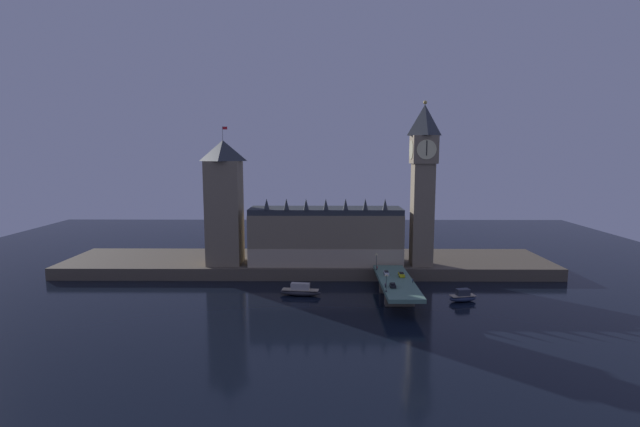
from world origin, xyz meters
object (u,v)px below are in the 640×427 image
object	(u,v)px
boat_upstream	(300,291)
pedestrian_mid_walk	(413,280)
street_lamp_far	(376,260)
car_southbound_trail	(401,275)
clock_tower	(423,180)
boat_downstream	(463,297)
pedestrian_near_rail	(385,285)
victoria_tower	(224,202)
car_northbound_trail	(393,285)
pedestrian_far_rail	(377,268)
car_northbound_lead	(386,273)
street_lamp_near	(386,281)

from	to	relation	value
boat_upstream	pedestrian_mid_walk	bearing A→B (deg)	-9.29
pedestrian_mid_walk	street_lamp_far	world-z (taller)	street_lamp_far
car_southbound_trail	boat_upstream	xyz separation A→B (m)	(-38.40, -1.91, -5.97)
clock_tower	boat_downstream	xyz separation A→B (m)	(8.30, -34.30, -40.62)
pedestrian_mid_walk	boat_downstream	world-z (taller)	pedestrian_mid_walk
boat_downstream	pedestrian_near_rail	bearing A→B (deg)	-168.10
victoria_tower	pedestrian_near_rail	distance (m)	81.70
victoria_tower	boat_upstream	xyz separation A→B (m)	(34.51, -30.49, -30.54)
clock_tower	pedestrian_mid_walk	bearing A→B (deg)	-106.26
car_southbound_trail	car_northbound_trail	bearing A→B (deg)	-110.55
victoria_tower	boat_upstream	distance (m)	55.26
clock_tower	boat_upstream	distance (m)	70.88
victoria_tower	pedestrian_far_rail	size ratio (longest dim) A/B	36.73
car_northbound_lead	boat_downstream	size ratio (longest dim) A/B	0.41
pedestrian_far_rail	car_northbound_lead	bearing A→B (deg)	-70.06
boat_downstream	car_southbound_trail	bearing A→B (deg)	157.85
pedestrian_near_rail	pedestrian_far_rail	bearing A→B (deg)	90.00
pedestrian_mid_walk	street_lamp_near	size ratio (longest dim) A/B	0.27
clock_tower	victoria_tower	bearing A→B (deg)	178.11
clock_tower	boat_upstream	xyz separation A→B (m)	(-51.11, -27.66, -40.58)
car_northbound_trail	street_lamp_near	xyz separation A→B (m)	(-3.08, -5.57, 3.20)
victoria_tower	car_southbound_trail	world-z (taller)	victoria_tower
victoria_tower	street_lamp_far	xyz separation A→B (m)	(64.47, -19.02, -21.05)
pedestrian_mid_walk	car_northbound_trail	bearing A→B (deg)	-144.79
clock_tower	car_northbound_trail	bearing A→B (deg)	-114.28
street_lamp_near	boat_downstream	bearing A→B (deg)	21.04
boat_downstream	clock_tower	bearing A→B (deg)	103.61
car_southbound_trail	boat_upstream	bearing A→B (deg)	-177.15
pedestrian_near_rail	street_lamp_far	bearing A→B (deg)	90.95
car_southbound_trail	pedestrian_mid_walk	bearing A→B (deg)	-72.74
car_northbound_lead	street_lamp_far	size ratio (longest dim) A/B	0.66
car_northbound_lead	car_northbound_trail	bearing A→B (deg)	-90.00
pedestrian_mid_walk	street_lamp_near	bearing A→B (deg)	-134.68
car_southbound_trail	pedestrian_far_rail	xyz separation A→B (m)	(-8.05, 10.08, 0.11)
car_northbound_lead	street_lamp_far	distance (m)	8.33
pedestrian_far_rail	boat_downstream	distance (m)	35.06
car_northbound_lead	pedestrian_mid_walk	size ratio (longest dim) A/B	2.64
pedestrian_near_rail	boat_upstream	distance (m)	33.49
pedestrian_mid_walk	car_southbound_trail	bearing A→B (deg)	107.26
pedestrian_mid_walk	boat_downstream	bearing A→B (deg)	0.24
car_southbound_trail	boat_downstream	distance (m)	23.47
car_northbound_trail	pedestrian_far_rail	world-z (taller)	pedestrian_far_rail
victoria_tower	pedestrian_mid_walk	distance (m)	87.72
pedestrian_mid_walk	pedestrian_far_rail	size ratio (longest dim) A/B	1.04
pedestrian_mid_walk	pedestrian_far_rail	world-z (taller)	pedestrian_mid_walk
street_lamp_near	car_northbound_lead	bearing A→B (deg)	82.23
car_southbound_trail	pedestrian_near_rail	size ratio (longest dim) A/B	2.72
car_northbound_trail	street_lamp_near	bearing A→B (deg)	-118.94
car_northbound_trail	car_northbound_lead	bearing A→B (deg)	90.00
car_northbound_lead	boat_upstream	world-z (taller)	car_northbound_lead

